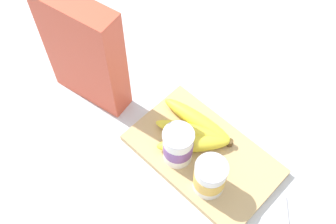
# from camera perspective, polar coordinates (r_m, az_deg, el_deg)

# --- Properties ---
(ground_plane) EXTENTS (2.40, 2.40, 0.00)m
(ground_plane) POSITION_cam_1_polar(r_m,az_deg,el_deg) (0.94, 4.85, -6.16)
(ground_plane) COLOR silver
(cutting_board) EXTENTS (0.33, 0.20, 0.02)m
(cutting_board) POSITION_cam_1_polar(r_m,az_deg,el_deg) (0.93, 4.89, -5.92)
(cutting_board) COLOR tan
(cutting_board) RESTS_ON ground_plane
(cereal_box) EXTENTS (0.20, 0.09, 0.29)m
(cereal_box) POSITION_cam_1_polar(r_m,az_deg,el_deg) (0.93, -11.49, 8.01)
(cereal_box) COLOR #D85138
(cereal_box) RESTS_ON ground_plane
(yogurt_cup_front) EXTENTS (0.07, 0.07, 0.09)m
(yogurt_cup_front) POSITION_cam_1_polar(r_m,az_deg,el_deg) (0.85, 5.82, -8.93)
(yogurt_cup_front) COLOR white
(yogurt_cup_front) RESTS_ON cutting_board
(yogurt_cup_back) EXTENTS (0.07, 0.07, 0.10)m
(yogurt_cup_back) POSITION_cam_1_polar(r_m,az_deg,el_deg) (0.87, 1.39, -4.71)
(yogurt_cup_back) COLOR white
(yogurt_cup_back) RESTS_ON cutting_board
(banana_bunch) EXTENTS (0.20, 0.15, 0.03)m
(banana_bunch) POSITION_cam_1_polar(r_m,az_deg,el_deg) (0.93, 3.70, -2.69)
(banana_bunch) COLOR yellow
(banana_bunch) RESTS_ON cutting_board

